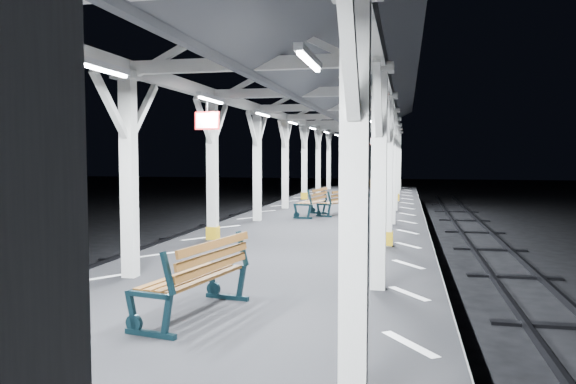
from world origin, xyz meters
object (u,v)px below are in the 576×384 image
(bench_mid, at_px, (314,201))
(bench_far, at_px, (338,202))
(bench_near, at_px, (200,275))
(bench_extra, at_px, (368,187))

(bench_mid, bearing_deg, bench_far, 44.77)
(bench_near, distance_m, bench_extra, 20.94)
(bench_mid, height_order, bench_extra, bench_mid)
(bench_near, height_order, bench_far, bench_near)
(bench_far, bearing_deg, bench_mid, -120.86)
(bench_extra, bearing_deg, bench_mid, -93.26)
(bench_near, bearing_deg, bench_mid, 103.10)
(bench_far, xyz_separation_m, bench_extra, (0.40, 8.94, -0.01))
(bench_mid, xyz_separation_m, bench_extra, (1.12, 9.47, -0.06))
(bench_far, relative_size, bench_extra, 1.07)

